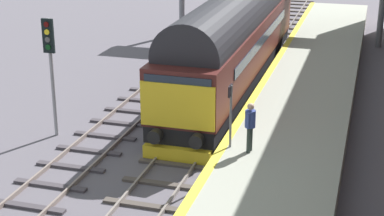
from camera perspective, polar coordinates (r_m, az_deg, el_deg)
The scene contains 8 objects.
ground_plane at distance 26.06m, azimuth 1.90°, elevation -0.60°, with size 140.00×140.00×0.00m, color #5A555E.
track_main at distance 26.04m, azimuth 1.91°, elevation -0.49°, with size 2.50×60.00×0.15m.
track_adjacent_west at distance 27.01m, azimuth -4.90°, elevation 0.20°, with size 2.50×60.00×0.15m.
station_platform at distance 25.29m, azimuth 9.83°, elevation -0.34°, with size 4.00×44.00×1.01m.
diesel_locomotive at distance 29.00m, azimuth 3.94°, elevation 6.60°, with size 2.74×17.87×4.68m.
signal_post_mid at distance 23.55m, azimuth -12.85°, elevation 4.25°, with size 0.44×0.22×4.55m.
platform_number_sign at distance 19.90m, azimuth 3.55°, elevation 0.11°, with size 0.10×0.44×2.11m.
waiting_passenger at distance 19.74m, azimuth 5.36°, elevation -1.36°, with size 0.38×0.51×1.64m.
Camera 1 is at (6.10, -23.65, 9.11)m, focal length 58.13 mm.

